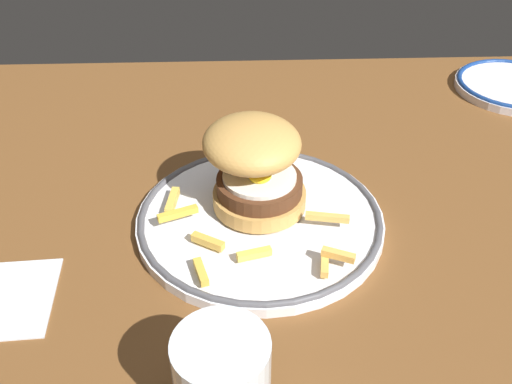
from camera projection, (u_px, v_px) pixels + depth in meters
The scene contains 5 objects.
ground_plane at pixel (262, 268), 63.18cm from camera, with size 147.49×99.13×4.00cm, color brown.
dinner_plate at pixel (256, 219), 65.45cm from camera, with size 27.77×27.77×1.60cm.
burger at pixel (255, 164), 63.65cm from camera, with size 12.88×13.06×10.23cm.
fries_pile at pixel (248, 207), 64.98cm from camera, with size 20.84×23.92×1.58cm.
napkin at pixel (4, 298), 56.66cm from camera, with size 9.52×10.42×0.40cm, color silver.
Camera 1 is at (-2.43, -45.59, 42.46)cm, focal length 40.79 mm.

